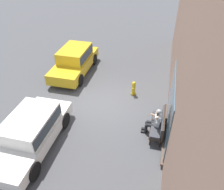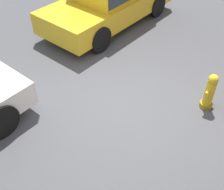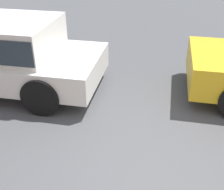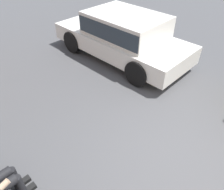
% 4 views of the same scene
% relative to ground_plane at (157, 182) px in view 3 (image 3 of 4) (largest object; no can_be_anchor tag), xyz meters
% --- Properties ---
extents(ground_plane, '(60.00, 60.00, 0.00)m').
position_rel_ground_plane_xyz_m(ground_plane, '(0.00, 0.00, 0.00)').
color(ground_plane, '#4C4C4F').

